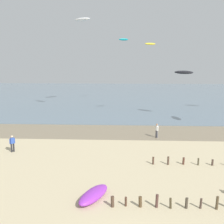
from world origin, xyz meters
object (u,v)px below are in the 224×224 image
(kite_aloft_5, at_px, (124,39))
(grounded_kite, at_px, (94,195))
(kite_aloft_4, at_px, (82,19))
(person_left_flank, at_px, (157,130))
(kite_aloft_1, at_px, (184,72))
(person_by_waterline, at_px, (12,143))
(kite_aloft_2, at_px, (150,44))

(kite_aloft_5, bearing_deg, grounded_kite, 54.75)
(grounded_kite, bearing_deg, kite_aloft_4, -147.19)
(person_left_flank, height_order, kite_aloft_1, kite_aloft_1)
(grounded_kite, bearing_deg, person_left_flank, -176.72)
(kite_aloft_1, xyz_separation_m, kite_aloft_4, (-16.06, 2.94, 8.34))
(person_by_waterline, bearing_deg, kite_aloft_4, 78.55)
(kite_aloft_2, bearing_deg, kite_aloft_5, -102.95)
(kite_aloft_1, height_order, kite_aloft_5, kite_aloft_5)
(person_left_flank, xyz_separation_m, grounded_kite, (-5.81, -15.91, -0.59))
(person_by_waterline, height_order, kite_aloft_2, kite_aloft_2)
(kite_aloft_5, bearing_deg, person_by_waterline, 38.56)
(person_by_waterline, bearing_deg, kite_aloft_5, 71.83)
(grounded_kite, height_order, kite_aloft_1, kite_aloft_1)
(person_left_flank, relative_size, grounded_kite, 0.52)
(person_by_waterline, distance_m, grounded_kite, 13.48)
(person_by_waterline, height_order, grounded_kite, person_by_waterline)
(grounded_kite, bearing_deg, person_by_waterline, -112.71)
(person_by_waterline, relative_size, grounded_kite, 0.52)
(kite_aloft_1, distance_m, kite_aloft_4, 18.34)
(grounded_kite, distance_m, kite_aloft_1, 30.57)
(person_by_waterline, distance_m, kite_aloft_5, 36.81)
(person_left_flank, xyz_separation_m, kite_aloft_4, (-10.91, 14.72, 14.69))
(grounded_kite, relative_size, kite_aloft_4, 0.98)
(kite_aloft_2, height_order, kite_aloft_5, kite_aloft_5)
(person_by_waterline, bearing_deg, grounded_kite, -46.05)
(person_left_flank, bearing_deg, kite_aloft_5, 99.20)
(person_by_waterline, relative_size, kite_aloft_2, 0.87)
(kite_aloft_4, bearing_deg, person_by_waterline, 116.49)
(person_by_waterline, relative_size, kite_aloft_5, 0.76)
(kite_aloft_2, relative_size, kite_aloft_4, 0.59)
(person_left_flank, distance_m, kite_aloft_2, 16.35)
(kite_aloft_4, distance_m, kite_aloft_5, 13.93)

